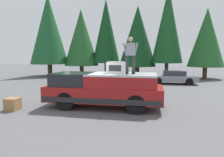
# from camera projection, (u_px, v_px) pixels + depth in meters

# --- Properties ---
(ground_plane) EXTENTS (90.00, 90.00, 0.00)m
(ground_plane) POSITION_uv_depth(u_px,v_px,m) (92.00, 107.00, 9.90)
(ground_plane) COLOR #565659
(pickup_truck) EXTENTS (2.01, 5.54, 1.65)m
(pickup_truck) POSITION_uv_depth(u_px,v_px,m) (104.00, 89.00, 9.76)
(pickup_truck) COLOR maroon
(pickup_truck) RESTS_ON ground
(compressor_unit) EXTENTS (0.65, 0.84, 0.56)m
(compressor_unit) POSITION_uv_depth(u_px,v_px,m) (116.00, 67.00, 9.72)
(compressor_unit) COLOR silver
(compressor_unit) RESTS_ON pickup_truck
(person_on_truck_bed) EXTENTS (0.29, 0.72, 1.69)m
(person_on_truck_bed) POSITION_uv_depth(u_px,v_px,m) (130.00, 54.00, 9.30)
(person_on_truck_bed) COLOR #333338
(person_on_truck_bed) RESTS_ON pickup_truck
(parked_car_grey) EXTENTS (1.64, 4.10, 1.16)m
(parked_car_grey) POSITION_uv_depth(u_px,v_px,m) (173.00, 77.00, 17.94)
(parked_car_grey) COLOR gray
(parked_car_grey) RESTS_ON ground
(wooden_crate) EXTENTS (0.56, 0.56, 0.56)m
(wooden_crate) POSITION_uv_depth(u_px,v_px,m) (13.00, 104.00, 9.30)
(wooden_crate) COLOR olive
(wooden_crate) RESTS_ON ground
(conifer_far_left) EXTENTS (3.75, 3.75, 7.45)m
(conifer_far_left) POSITION_uv_depth(u_px,v_px,m) (207.00, 38.00, 21.46)
(conifer_far_left) COLOR #4C3826
(conifer_far_left) RESTS_ON ground
(conifer_left) EXTENTS (3.35, 3.35, 9.82)m
(conifer_left) POSITION_uv_depth(u_px,v_px,m) (168.00, 25.00, 21.96)
(conifer_left) COLOR #4C3826
(conifer_left) RESTS_ON ground
(conifer_center_left) EXTENTS (4.26, 4.26, 8.12)m
(conifer_center_left) POSITION_uv_depth(u_px,v_px,m) (138.00, 36.00, 23.35)
(conifer_center_left) COLOR #4C3826
(conifer_center_left) RESTS_ON ground
(conifer_center_right) EXTENTS (3.27, 3.27, 9.08)m
(conifer_center_right) POSITION_uv_depth(u_px,v_px,m) (106.00, 31.00, 24.16)
(conifer_center_right) COLOR #4C3826
(conifer_center_right) RESTS_ON ground
(conifer_right) EXTENTS (4.11, 4.11, 7.98)m
(conifer_right) POSITION_uv_depth(u_px,v_px,m) (81.00, 38.00, 24.51)
(conifer_right) COLOR #4C3826
(conifer_right) RESTS_ON ground
(conifer_far_right) EXTENTS (4.45, 4.45, 9.61)m
(conifer_far_right) POSITION_uv_depth(u_px,v_px,m) (49.00, 30.00, 24.12)
(conifer_far_right) COLOR #4C3826
(conifer_far_right) RESTS_ON ground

